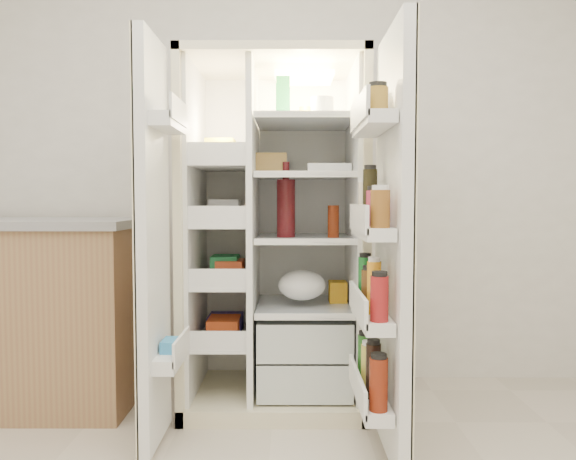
{
  "coord_description": "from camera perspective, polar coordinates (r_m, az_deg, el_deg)",
  "views": [
    {
      "loc": [
        0.08,
        -1.25,
        1.08
      ],
      "look_at": [
        0.08,
        1.25,
        0.94
      ],
      "focal_mm": 34.0,
      "sensor_mm": 36.0,
      "label": 1
    }
  ],
  "objects": [
    {
      "name": "refrigerator",
      "position": [
        2.93,
        -1.07,
        -3.39
      ],
      "size": [
        0.92,
        0.7,
        1.8
      ],
      "color": "beige",
      "rests_on": "floor"
    },
    {
      "name": "freezer_door",
      "position": [
        2.38,
        -13.87,
        -1.42
      ],
      "size": [
        0.15,
        0.4,
        1.72
      ],
      "color": "white",
      "rests_on": "floor"
    },
    {
      "name": "wall_back",
      "position": [
        3.27,
        -1.32,
        7.94
      ],
      "size": [
        4.0,
        0.02,
        2.7
      ],
      "primitive_type": "cube",
      "color": "white",
      "rests_on": "floor"
    },
    {
      "name": "kitchen_counter",
      "position": [
        3.26,
        -26.9,
        -7.56
      ],
      "size": [
        1.35,
        0.72,
        0.98
      ],
      "color": "#937249",
      "rests_on": "floor"
    },
    {
      "name": "fridge_door",
      "position": [
        2.26,
        10.43,
        -2.06
      ],
      "size": [
        0.17,
        0.58,
        1.72
      ],
      "color": "white",
      "rests_on": "floor"
    }
  ]
}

